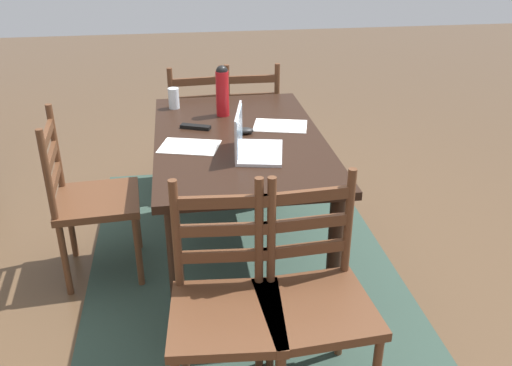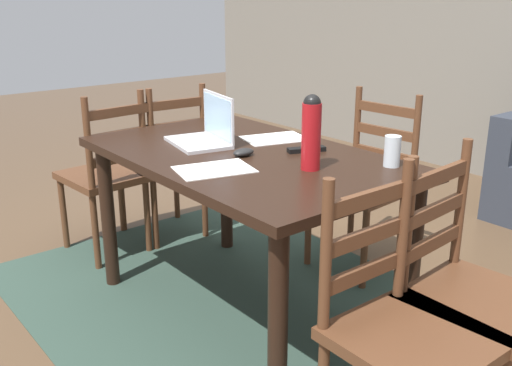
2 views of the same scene
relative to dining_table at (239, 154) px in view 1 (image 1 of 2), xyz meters
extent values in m
plane|color=brown|center=(0.00, 0.00, -0.68)|extent=(14.00, 14.00, 0.00)
cube|color=#2D4238|center=(0.00, 0.00, -0.67)|extent=(2.51, 1.75, 0.01)
cube|color=black|center=(0.00, 0.00, 0.08)|extent=(1.46, 0.90, 0.04)
cylinder|color=black|center=(-0.65, -0.37, -0.31)|extent=(0.07, 0.07, 0.74)
cylinder|color=black|center=(0.65, -0.37, -0.31)|extent=(0.07, 0.07, 0.74)
cylinder|color=black|center=(-0.65, 0.37, -0.31)|extent=(0.07, 0.07, 0.74)
cylinder|color=black|center=(0.65, 0.37, -0.31)|extent=(0.07, 0.07, 0.74)
cube|color=#56331E|center=(-1.06, -0.18, -0.23)|extent=(0.47, 0.47, 0.04)
cylinder|color=#56331E|center=(-0.86, -0.36, -0.46)|extent=(0.04, 0.04, 0.43)
cylinder|color=#56331E|center=(-0.88, 0.02, -0.46)|extent=(0.04, 0.04, 0.43)
cylinder|color=#56331E|center=(-0.85, -0.36, 0.02)|extent=(0.04, 0.04, 0.50)
cylinder|color=#56331E|center=(-0.87, 0.02, 0.02)|extent=(0.04, 0.04, 0.50)
cube|color=#56331E|center=(-0.86, -0.17, -0.08)|extent=(0.05, 0.36, 0.05)
cube|color=#56331E|center=(-0.86, -0.17, 0.05)|extent=(0.05, 0.36, 0.05)
cube|color=#56331E|center=(-0.86, -0.17, 0.17)|extent=(0.05, 0.36, 0.05)
cube|color=#56331E|center=(0.00, 0.78, -0.23)|extent=(0.47, 0.47, 0.04)
cylinder|color=#56331E|center=(0.20, 0.60, -0.46)|extent=(0.04, 0.04, 0.43)
cylinder|color=#56331E|center=(-0.18, 0.58, -0.46)|extent=(0.04, 0.04, 0.43)
cylinder|color=#56331E|center=(0.18, 0.98, -0.46)|extent=(0.04, 0.04, 0.43)
cylinder|color=#56331E|center=(-0.20, 0.96, -0.46)|extent=(0.04, 0.04, 0.43)
cylinder|color=#56331E|center=(0.18, 0.99, 0.02)|extent=(0.04, 0.04, 0.50)
cylinder|color=#56331E|center=(-0.20, 0.97, 0.02)|extent=(0.04, 0.04, 0.50)
cube|color=#56331E|center=(-0.01, 0.98, -0.08)|extent=(0.36, 0.05, 0.05)
cube|color=#56331E|center=(-0.01, 0.98, 0.05)|extent=(0.36, 0.05, 0.05)
cube|color=#56331E|center=(-0.01, 0.98, 0.17)|extent=(0.36, 0.05, 0.05)
cube|color=#56331E|center=(-1.06, 0.18, -0.23)|extent=(0.47, 0.47, 0.04)
cylinder|color=#56331E|center=(-0.89, -0.03, -0.46)|extent=(0.04, 0.04, 0.43)
cylinder|color=#56331E|center=(-0.86, 0.35, -0.46)|extent=(0.04, 0.04, 0.43)
cylinder|color=#56331E|center=(-0.88, -0.03, 0.02)|extent=(0.04, 0.04, 0.50)
cylinder|color=#56331E|center=(-0.85, 0.35, 0.02)|extent=(0.04, 0.04, 0.50)
cube|color=#56331E|center=(-0.86, 0.16, -0.08)|extent=(0.05, 0.36, 0.05)
cube|color=#56331E|center=(-0.86, 0.16, 0.05)|extent=(0.05, 0.36, 0.05)
cube|color=#56331E|center=(-0.86, 0.16, 0.17)|extent=(0.05, 0.36, 0.05)
cube|color=#56331E|center=(1.06, 0.18, -0.23)|extent=(0.47, 0.47, 0.04)
cylinder|color=#56331E|center=(1.24, 0.38, -0.46)|extent=(0.04, 0.04, 0.43)
cylinder|color=#56331E|center=(1.27, 0.00, -0.46)|extent=(0.04, 0.04, 0.43)
cylinder|color=#56331E|center=(0.86, 0.35, -0.46)|extent=(0.04, 0.04, 0.43)
cylinder|color=#56331E|center=(0.89, -0.02, -0.46)|extent=(0.04, 0.04, 0.43)
cylinder|color=#56331E|center=(0.85, 0.35, 0.02)|extent=(0.04, 0.04, 0.50)
cylinder|color=#56331E|center=(0.88, -0.03, 0.02)|extent=(0.04, 0.04, 0.50)
cube|color=#56331E|center=(0.86, 0.16, -0.08)|extent=(0.05, 0.36, 0.05)
cube|color=#56331E|center=(0.86, 0.16, 0.05)|extent=(0.05, 0.36, 0.05)
cube|color=#56331E|center=(0.86, 0.16, 0.17)|extent=(0.05, 0.36, 0.05)
cube|color=#56331E|center=(1.06, -0.18, -0.23)|extent=(0.45, 0.45, 0.04)
cylinder|color=#56331E|center=(1.25, 0.01, -0.46)|extent=(0.04, 0.04, 0.43)
cylinder|color=#56331E|center=(1.25, -0.37, -0.46)|extent=(0.04, 0.04, 0.43)
cylinder|color=#56331E|center=(0.87, 0.01, -0.46)|extent=(0.04, 0.04, 0.43)
cylinder|color=#56331E|center=(0.87, -0.37, -0.46)|extent=(0.04, 0.04, 0.43)
cylinder|color=#56331E|center=(0.86, 0.01, 0.02)|extent=(0.04, 0.04, 0.50)
cylinder|color=#56331E|center=(0.86, -0.37, 0.02)|extent=(0.04, 0.04, 0.50)
cube|color=#56331E|center=(0.86, -0.18, -0.08)|extent=(0.03, 0.36, 0.05)
cube|color=#56331E|center=(0.86, -0.18, 0.05)|extent=(0.03, 0.36, 0.05)
cube|color=#56331E|center=(0.86, -0.18, 0.17)|extent=(0.03, 0.36, 0.05)
cube|color=silver|center=(-0.25, -0.08, 0.11)|extent=(0.36, 0.28, 0.02)
cube|color=silver|center=(-0.23, 0.03, 0.23)|extent=(0.32, 0.07, 0.21)
cube|color=#A5CCEA|center=(-0.23, 0.02, 0.23)|extent=(0.29, 0.06, 0.19)
cylinder|color=#A81419|center=(0.36, 0.05, 0.24)|extent=(0.08, 0.08, 0.26)
sphere|color=black|center=(0.36, 0.05, 0.37)|extent=(0.07, 0.07, 0.07)
cylinder|color=silver|center=(0.53, 0.34, 0.17)|extent=(0.07, 0.07, 0.13)
ellipsoid|color=black|center=(0.04, -0.04, 0.12)|extent=(0.06, 0.10, 0.03)
cube|color=black|center=(0.16, 0.22, 0.11)|extent=(0.11, 0.17, 0.02)
cube|color=white|center=(0.12, -0.25, 0.11)|extent=(0.28, 0.34, 0.00)
cube|color=white|center=(-0.11, 0.27, 0.11)|extent=(0.28, 0.34, 0.00)
camera|label=1|loc=(-2.74, 0.31, 1.18)|focal=38.58mm
camera|label=2|loc=(1.95, -1.51, 0.78)|focal=41.03mm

